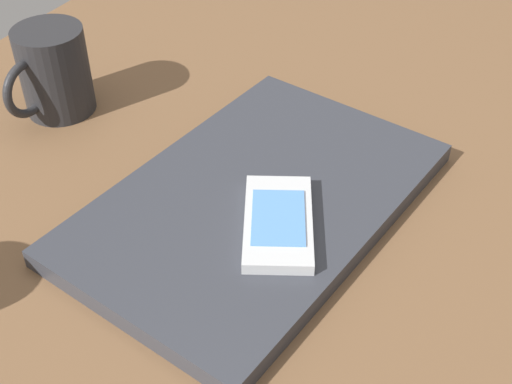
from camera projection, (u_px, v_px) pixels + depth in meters
desk_surface at (252, 172)px, 69.06cm from camera, size 120.00×80.00×3.00cm
laptop_closed at (256, 201)px, 62.04cm from camera, size 36.71×26.03×1.81cm
cell_phone_on_laptop at (278, 222)px, 57.79cm from camera, size 12.41×10.18×1.20cm
coffee_mug at (53, 72)px, 71.95cm from camera, size 10.76×7.29×9.36cm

